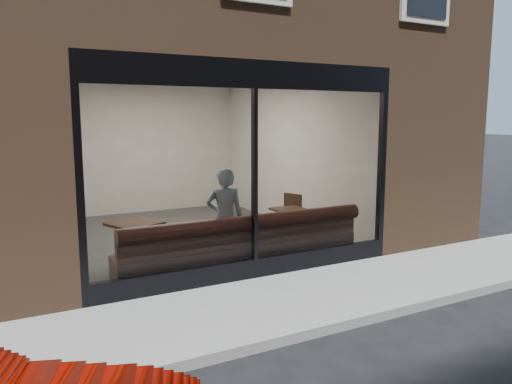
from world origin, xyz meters
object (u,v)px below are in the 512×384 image
person (225,218)px  cafe_chair_right (287,232)px  cafe_table_left (134,224)px  banquette (242,257)px  cafe_table_right (290,210)px

person → cafe_chair_right: size_ratio=4.02×
person → cafe_table_left: bearing=-1.2°
cafe_table_left → banquette: bearing=-31.4°
person → cafe_table_left: (-1.29, 0.60, -0.07)m
cafe_chair_right → cafe_table_left: bearing=-16.9°
banquette → cafe_table_right: (1.34, 0.73, 0.52)m
cafe_chair_right → banquette: bearing=15.1°
person → cafe_table_right: (1.50, 0.45, -0.07)m
banquette → cafe_table_left: cafe_table_left is taller
cafe_table_left → cafe_table_right: bearing=-3.1°
banquette → cafe_table_left: (-1.45, 0.89, 0.52)m
person → cafe_table_left: size_ratio=2.31×
cafe_table_left → cafe_chair_right: cafe_table_left is taller
banquette → cafe_table_right: 1.61m
cafe_table_right → cafe_table_left: bearing=176.9°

